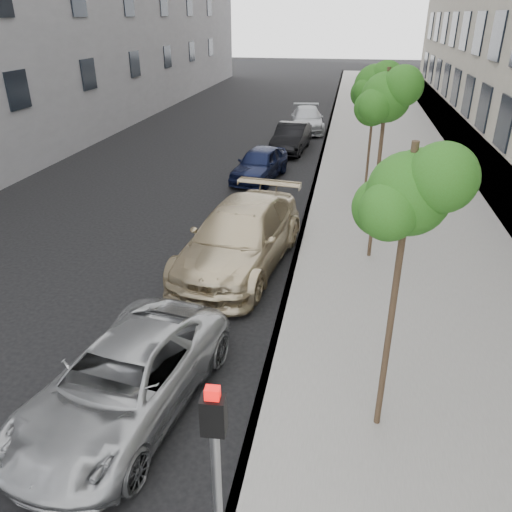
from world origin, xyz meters
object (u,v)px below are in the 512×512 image
(minivan, at_px, (124,380))
(suv, at_px, (240,237))
(sedan_blue, at_px, (260,164))
(sedan_rear, at_px, (307,119))
(sedan_black, at_px, (291,138))
(signal_pole, at_px, (216,474))
(tree_mid, at_px, (387,98))
(tree_near, at_px, (410,195))
(tree_far, at_px, (376,86))

(minivan, relative_size, suv, 0.82)
(minivan, height_order, sedan_blue, sedan_blue)
(sedan_rear, bearing_deg, sedan_black, -101.10)
(sedan_black, bearing_deg, signal_pole, -80.85)
(suv, relative_size, sedan_black, 1.42)
(sedan_black, height_order, sedan_rear, sedan_black)
(tree_mid, relative_size, sedan_rear, 1.11)
(tree_near, distance_m, sedan_rear, 24.13)
(tree_mid, distance_m, suv, 5.11)
(sedan_blue, xyz_separation_m, sedan_rear, (1.06, 10.14, -0.00))
(tree_far, distance_m, sedan_rear, 11.62)
(sedan_rear, bearing_deg, suv, -97.87)
(sedan_rear, bearing_deg, signal_pole, -94.25)
(sedan_blue, bearing_deg, tree_mid, -48.67)
(suv, relative_size, sedan_rear, 1.27)
(tree_near, bearing_deg, sedan_black, 101.17)
(tree_mid, bearing_deg, tree_far, 90.00)
(tree_far, distance_m, sedan_black, 7.42)
(minivan, bearing_deg, sedan_rear, 96.98)
(minivan, relative_size, sedan_rear, 1.04)
(sedan_blue, relative_size, sedan_black, 0.95)
(tree_near, distance_m, tree_far, 13.00)
(signal_pole, bearing_deg, sedan_rear, 89.65)
(tree_far, xyz_separation_m, sedan_black, (-3.67, 5.58, -3.24))
(signal_pole, xyz_separation_m, sedan_rear, (-1.40, 26.70, -1.36))
(tree_far, xyz_separation_m, sedan_blue, (-4.39, 0.51, -3.24))
(signal_pole, distance_m, sedan_rear, 26.77)
(tree_mid, relative_size, signal_pole, 1.69)
(suv, xyz_separation_m, sedan_rear, (0.19, 18.12, -0.18))
(signal_pole, xyz_separation_m, suv, (-1.59, 8.58, -1.19))
(tree_near, distance_m, sedan_black, 19.24)
(tree_near, height_order, tree_mid, tree_mid)
(minivan, height_order, suv, suv)
(sedan_black, relative_size, sedan_rear, 0.89)
(tree_near, height_order, suv, tree_near)
(minivan, relative_size, sedan_blue, 1.21)
(signal_pole, height_order, sedan_rear, signal_pole)
(tree_far, distance_m, suv, 8.81)
(signal_pole, relative_size, suv, 0.52)
(signal_pole, bearing_deg, sedan_black, 91.25)
(tree_far, bearing_deg, tree_near, -90.00)
(tree_mid, height_order, sedan_black, tree_mid)
(tree_mid, distance_m, sedan_rear, 17.87)
(tree_far, relative_size, sedan_black, 1.14)
(suv, height_order, sedan_rear, suv)
(tree_mid, distance_m, tree_far, 6.52)
(signal_pole, distance_m, minivan, 3.84)
(tree_far, relative_size, sedan_blue, 1.20)
(tree_mid, bearing_deg, sedan_rear, 100.98)
(suv, relative_size, sedan_blue, 1.48)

